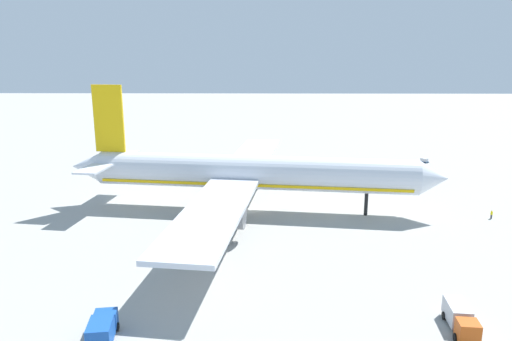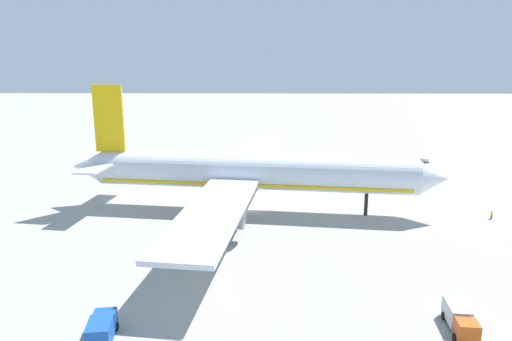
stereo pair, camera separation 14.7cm
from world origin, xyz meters
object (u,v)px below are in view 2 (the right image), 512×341
object	(u,v)px
service_truck_0	(101,329)
service_truck_1	(460,318)
airliner	(247,173)
ground_worker_3	(492,215)
baggage_cart_0	(424,160)
traffic_cone_0	(123,161)
traffic_cone_1	(315,160)

from	to	relation	value
service_truck_0	service_truck_1	xyz separation A→B (m)	(38.44, 2.79, -0.06)
airliner	ground_worker_3	distance (m)	46.18
service_truck_0	baggage_cart_0	bearing A→B (deg)	54.22
service_truck_0	service_truck_1	size ratio (longest dim) A/B	0.85
airliner	baggage_cart_0	xyz separation A→B (m)	(48.91, 43.19, -6.72)
airliner	service_truck_0	size ratio (longest dim) A/B	13.74
traffic_cone_0	traffic_cone_1	xyz separation A→B (m)	(54.76, 2.13, 0.00)
ground_worker_3	traffic_cone_0	xyz separation A→B (m)	(-82.33, 46.88, -0.54)
service_truck_0	traffic_cone_0	size ratio (longest dim) A/B	10.70
service_truck_1	traffic_cone_1	distance (m)	85.97
service_truck_0	ground_worker_3	size ratio (longest dim) A/B	3.64
service_truck_1	baggage_cart_0	bearing A→B (deg)	73.96
baggage_cart_0	service_truck_0	bearing A→B (deg)	-125.78
service_truck_1	traffic_cone_0	world-z (taller)	service_truck_1
ground_worker_3	traffic_cone_1	world-z (taller)	ground_worker_3
baggage_cart_0	ground_worker_3	world-z (taller)	ground_worker_3
service_truck_0	traffic_cone_0	bearing A→B (deg)	104.98
ground_worker_3	traffic_cone_1	distance (m)	56.24
airliner	traffic_cone_0	size ratio (longest dim) A/B	146.99
service_truck_1	baggage_cart_0	size ratio (longest dim) A/B	2.58
ground_worker_3	traffic_cone_0	distance (m)	94.75
airliner	service_truck_1	distance (m)	48.20
baggage_cart_0	traffic_cone_0	bearing A→B (deg)	-179.63
airliner	service_truck_1	bearing A→B (deg)	-58.87
service_truck_1	traffic_cone_0	size ratio (longest dim) A/B	12.55
baggage_cart_0	traffic_cone_1	size ratio (longest dim) A/B	4.87
service_truck_0	traffic_cone_0	xyz separation A→B (m)	(-23.11, 86.35, -1.23)
service_truck_0	service_truck_1	bearing A→B (deg)	4.15
service_truck_1	traffic_cone_1	size ratio (longest dim) A/B	12.55
service_truck_1	baggage_cart_0	distance (m)	87.54
traffic_cone_0	service_truck_1	bearing A→B (deg)	-53.63
traffic_cone_0	traffic_cone_1	size ratio (longest dim) A/B	1.00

